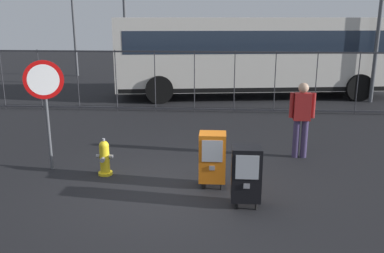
{
  "coord_description": "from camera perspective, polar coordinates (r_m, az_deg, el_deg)",
  "views": [
    {
      "loc": [
        0.88,
        -6.76,
        3.04
      ],
      "look_at": [
        0.3,
        1.2,
        0.9
      ],
      "focal_mm": 38.57,
      "sensor_mm": 36.0,
      "label": 1
    }
  ],
  "objects": [
    {
      "name": "bus_near",
      "position": [
        16.3,
        8.67,
        10.14
      ],
      "size": [
        10.74,
        3.9,
        3.0
      ],
      "rotation": [
        0.0,
        0.0,
        0.14
      ],
      "color": "beige",
      "rests_on": "ground_plane"
    },
    {
      "name": "fence_barrier",
      "position": [
        13.38,
        0.34,
        6.3
      ],
      "size": [
        18.03,
        0.04,
        2.0
      ],
      "color": "#2D2D33",
      "rests_on": "ground_plane"
    },
    {
      "name": "ground_plane",
      "position": [
        7.46,
        -3.0,
        -9.04
      ],
      "size": [
        60.0,
        60.0,
        0.0
      ],
      "primitive_type": "plane",
      "color": "black"
    },
    {
      "name": "pedestrian",
      "position": [
        9.27,
        14.93,
        1.44
      ],
      "size": [
        0.55,
        0.22,
        1.67
      ],
      "color": "#382D51",
      "rests_on": "ground_plane"
    },
    {
      "name": "newspaper_box_primary",
      "position": [
        7.5,
        2.84,
        -4.24
      ],
      "size": [
        0.48,
        0.42,
        1.02
      ],
      "color": "black",
      "rests_on": "ground_plane"
    },
    {
      "name": "stop_sign",
      "position": [
        8.57,
        -19.67,
        4.46
      ],
      "size": [
        0.71,
        0.31,
        2.23
      ],
      "color": "#4C4F54",
      "rests_on": "ground_plane"
    },
    {
      "name": "fire_hydrant",
      "position": [
        8.3,
        -12.0,
        -4.24
      ],
      "size": [
        0.33,
        0.32,
        0.75
      ],
      "color": "yellow",
      "rests_on": "ground_plane"
    },
    {
      "name": "newspaper_box_secondary",
      "position": [
        6.79,
        7.5,
        -6.45
      ],
      "size": [
        0.48,
        0.42,
        1.02
      ],
      "color": "black",
      "rests_on": "ground_plane"
    }
  ]
}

